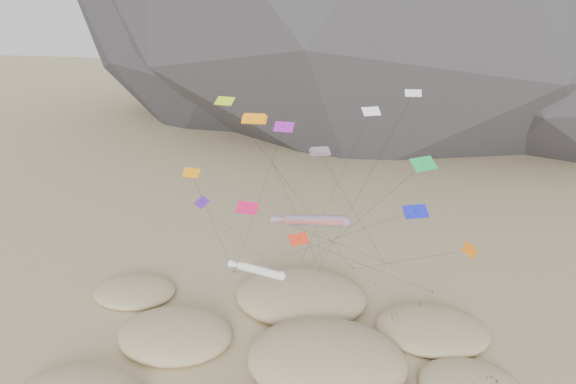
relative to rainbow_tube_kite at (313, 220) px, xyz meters
name	(u,v)px	position (x,y,z in m)	size (l,w,h in m)	color
dunes	(284,354)	(-1.64, -6.34, -12.12)	(48.63, 35.94, 4.56)	#CCB789
dune_grass	(285,352)	(-1.63, -5.99, -12.04)	(43.95, 27.90, 1.56)	black
kite_stakes	(330,273)	(0.18, 12.82, -12.74)	(25.59, 7.63, 0.30)	#3F2D1E
rainbow_tube_kite	(313,220)	(0.00, 0.00, 0.00)	(8.53, 17.20, 13.84)	#F34319
white_tube_kite	(258,270)	(-4.61, -4.80, -3.80)	(6.60, 19.66, 9.79)	white
orange_parafoil	(255,121)	(-6.01, 0.28, 10.02)	(5.35, 16.15, 23.69)	orange
multi_parafoil	(321,153)	(0.07, 3.99, 6.05)	(8.49, 14.15, 19.65)	red
delta_kites	(329,180)	(1.48, 0.36, 4.34)	(29.35, 24.51, 25.49)	orange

